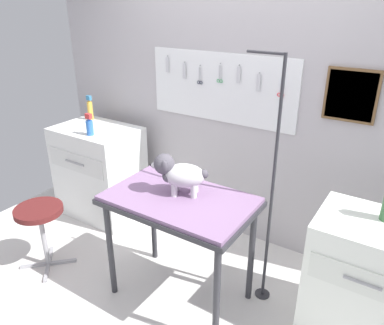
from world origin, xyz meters
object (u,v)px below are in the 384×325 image
(stool, at_px, (40,218))
(spray_bottle_short, at_px, (90,109))
(dog, at_px, (178,173))
(cabinet_right, at_px, (365,281))
(grooming_table, at_px, (179,208))
(grooming_arm, at_px, (270,198))
(counter_left, at_px, (100,171))

(stool, xyz_separation_m, spray_bottle_short, (-0.48, 1.06, 0.56))
(dog, xyz_separation_m, cabinet_right, (1.21, 0.31, -0.56))
(grooming_table, height_order, stool, grooming_table)
(cabinet_right, bearing_deg, dog, -165.51)
(grooming_table, distance_m, cabinet_right, 1.27)
(grooming_table, bearing_deg, spray_bottle_short, 155.45)
(spray_bottle_short, bearing_deg, grooming_arm, -10.75)
(grooming_table, height_order, cabinet_right, cabinet_right)
(grooming_table, distance_m, grooming_arm, 0.62)
(counter_left, relative_size, stool, 1.65)
(grooming_arm, height_order, cabinet_right, grooming_arm)
(spray_bottle_short, bearing_deg, counter_left, -36.10)
(grooming_arm, height_order, spray_bottle_short, grooming_arm)
(grooming_arm, bearing_deg, grooming_table, -147.28)
(counter_left, height_order, spray_bottle_short, spray_bottle_short)
(grooming_arm, bearing_deg, spray_bottle_short, 169.25)
(spray_bottle_short, bearing_deg, cabinet_right, -7.77)
(counter_left, bearing_deg, grooming_table, -22.30)
(grooming_table, height_order, spray_bottle_short, spray_bottle_short)
(cabinet_right, bearing_deg, grooming_arm, -178.02)
(counter_left, relative_size, cabinet_right, 1.07)
(counter_left, xyz_separation_m, cabinet_right, (2.54, -0.21, -0.03))
(dog, relative_size, spray_bottle_short, 1.54)
(grooming_table, height_order, dog, dog)
(stool, bearing_deg, grooming_table, 16.21)
(grooming_table, xyz_separation_m, spray_bottle_short, (-1.60, 0.73, 0.27))
(grooming_table, relative_size, spray_bottle_short, 4.06)
(grooming_arm, distance_m, counter_left, 1.93)
(dog, bearing_deg, cabinet_right, 14.49)
(cabinet_right, bearing_deg, stool, -163.53)
(grooming_arm, bearing_deg, dog, -152.08)
(grooming_table, relative_size, stool, 1.81)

